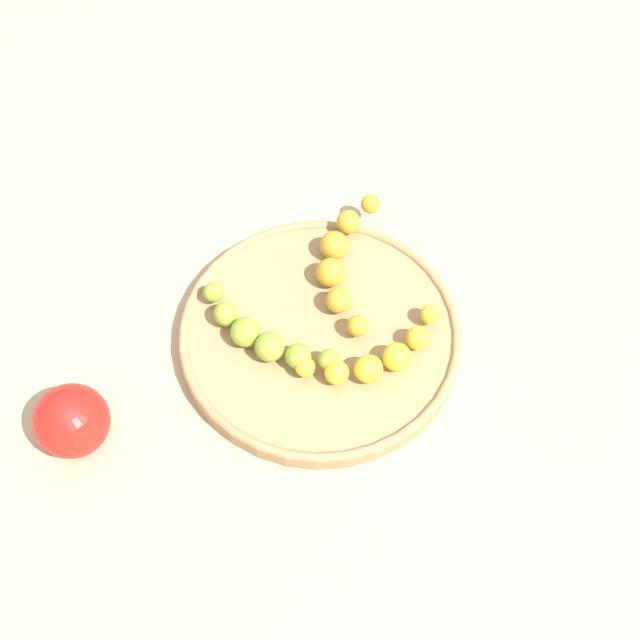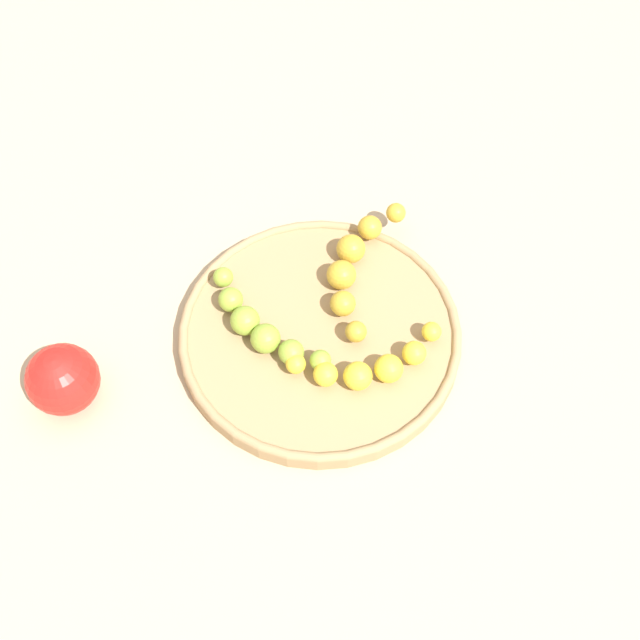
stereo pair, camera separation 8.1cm
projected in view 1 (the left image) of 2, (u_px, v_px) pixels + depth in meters
ground_plane at (320, 339)px, 0.84m from camera, size 2.40×2.40×0.00m
fruit_bowl at (320, 333)px, 0.83m from camera, size 0.30×0.30×0.02m
banana_green at (261, 335)px, 0.80m from camera, size 0.11×0.14×0.03m
banana_yellow at (379, 356)px, 0.79m from camera, size 0.16×0.06×0.03m
banana_spotted at (342, 260)px, 0.86m from camera, size 0.11×0.17×0.03m
apple_red at (72, 421)px, 0.75m from camera, size 0.07×0.07×0.07m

